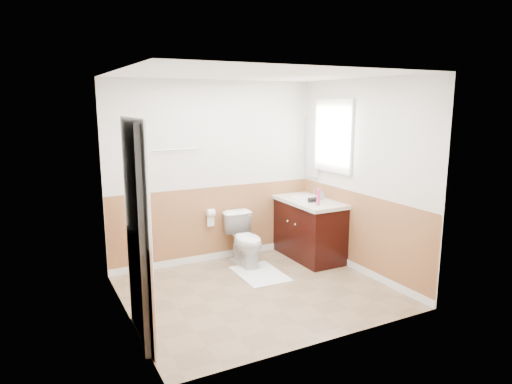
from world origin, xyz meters
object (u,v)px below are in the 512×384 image
vanity_cabinet (309,230)px  lotion_bottle (318,197)px  bath_mat (260,274)px  soap_dispenser (320,194)px  toilet (245,240)px

vanity_cabinet → lotion_bottle: lotion_bottle is taller
bath_mat → vanity_cabinet: bearing=16.6°
lotion_bottle → soap_dispenser: lotion_bottle is taller
vanity_cabinet → lotion_bottle: size_ratio=5.00×
vanity_cabinet → soap_dispenser: soap_dispenser is taller
soap_dispenser → vanity_cabinet: bearing=147.9°
vanity_cabinet → soap_dispenser: size_ratio=6.50×
bath_mat → soap_dispenser: bearing=11.0°
toilet → soap_dispenser: 1.23m
toilet → lotion_bottle: size_ratio=3.23×
vanity_cabinet → lotion_bottle: 0.66m
bath_mat → soap_dispenser: (1.07, 0.21, 0.92)m
toilet → lotion_bottle: 1.15m
toilet → soap_dispenser: (1.07, -0.22, 0.58)m
vanity_cabinet → bath_mat: bearing=-163.4°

